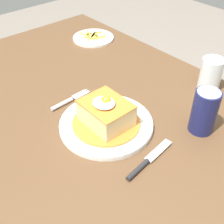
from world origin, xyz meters
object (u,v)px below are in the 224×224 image
(soda_can, at_px, (204,111))
(drinking_glass, at_px, (210,76))
(main_plate, at_px, (106,124))
(knife, at_px, (144,164))
(fork, at_px, (68,101))
(side_plate_fries, at_px, (93,38))

(soda_can, bearing_deg, drinking_glass, 119.25)
(main_plate, bearing_deg, knife, -7.96)
(main_plate, xyz_separation_m, knife, (0.17, -0.02, -0.00))
(soda_can, distance_m, drinking_glass, 0.21)
(drinking_glass, bearing_deg, fork, -121.25)
(knife, xyz_separation_m, drinking_glass, (-0.09, 0.39, 0.04))
(side_plate_fries, bearing_deg, soda_can, -11.60)
(soda_can, height_order, side_plate_fries, soda_can)
(drinking_glass, bearing_deg, knife, -76.81)
(main_plate, relative_size, knife, 1.55)
(knife, xyz_separation_m, side_plate_fries, (-0.62, 0.34, -0.00))
(soda_can, bearing_deg, main_plate, -133.71)
(fork, distance_m, drinking_glass, 0.45)
(soda_can, distance_m, side_plate_fries, 0.65)
(main_plate, xyz_separation_m, soda_can, (0.18, 0.18, 0.05))
(main_plate, distance_m, drinking_glass, 0.37)
(fork, bearing_deg, side_plate_fries, 131.73)
(main_plate, relative_size, drinking_glass, 2.45)
(drinking_glass, height_order, side_plate_fries, drinking_glass)
(main_plate, height_order, knife, main_plate)
(side_plate_fries, bearing_deg, drinking_glass, 5.55)
(fork, relative_size, drinking_glass, 1.35)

